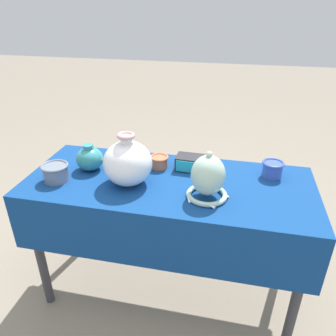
# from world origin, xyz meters

# --- Properties ---
(ground_plane) EXTENTS (14.00, 14.00, 0.00)m
(ground_plane) POSITION_xyz_m (0.00, 0.00, 0.00)
(ground_plane) COLOR gray
(display_table) EXTENTS (1.33, 0.56, 0.70)m
(display_table) POSITION_xyz_m (0.00, -0.02, 0.61)
(display_table) COLOR #38383D
(display_table) RESTS_ON ground_plane
(vase_tall_bulbous) EXTENTS (0.22, 0.22, 0.24)m
(vase_tall_bulbous) POSITION_xyz_m (-0.17, -0.06, 0.80)
(vase_tall_bulbous) COLOR white
(vase_tall_bulbous) RESTS_ON display_table
(vase_dome_bell) EXTENTS (0.18, 0.19, 0.22)m
(vase_dome_bell) POSITION_xyz_m (0.19, -0.10, 0.79)
(vase_dome_bell) COLOR #A8CCB7
(vase_dome_bell) RESTS_ON display_table
(mosaic_tile_box) EXTENTS (0.14, 0.10, 0.07)m
(mosaic_tile_box) POSITION_xyz_m (0.08, 0.13, 0.73)
(mosaic_tile_box) COLOR #232328
(mosaic_tile_box) RESTS_ON display_table
(cup_wide_slate) EXTENTS (0.12, 0.12, 0.08)m
(cup_wide_slate) POSITION_xyz_m (-0.51, -0.11, 0.74)
(cup_wide_slate) COLOR slate
(cup_wide_slate) RESTS_ON display_table
(jar_round_teal) EXTENTS (0.13, 0.13, 0.13)m
(jar_round_teal) POSITION_xyz_m (-0.40, 0.03, 0.75)
(jar_round_teal) COLOR teal
(jar_round_teal) RESTS_ON display_table
(bowl_shallow_ivory) EXTENTS (0.15, 0.15, 0.05)m
(bowl_shallow_ivory) POSITION_xyz_m (-0.28, 0.14, 0.72)
(bowl_shallow_ivory) COLOR white
(bowl_shallow_ivory) RESTS_ON display_table
(cup_wide_terracotta) EXTENTS (0.09, 0.09, 0.06)m
(cup_wide_terracotta) POSITION_xyz_m (-0.07, 0.12, 0.73)
(cup_wide_terracotta) COLOR #BC6642
(cup_wide_terracotta) RESTS_ON display_table
(cup_wide_cobalt) EXTENTS (0.10, 0.10, 0.08)m
(cup_wide_cobalt) POSITION_xyz_m (0.47, 0.14, 0.74)
(cup_wide_cobalt) COLOR #3851A8
(cup_wide_cobalt) RESTS_ON display_table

